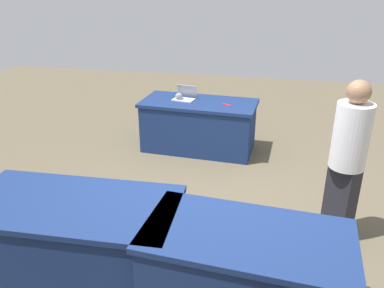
{
  "coord_description": "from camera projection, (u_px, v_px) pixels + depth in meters",
  "views": [
    {
      "loc": [
        -0.59,
        3.43,
        2.52
      ],
      "look_at": [
        0.2,
        -0.27,
        0.9
      ],
      "focal_mm": 36.64,
      "sensor_mm": 36.0,
      "label": 1
    }
  ],
  "objects": [
    {
      "name": "laptop_silver",
      "position": [
        185.0,
        97.0,
        6.04
      ],
      "size": [
        0.37,
        0.35,
        0.21
      ],
      "rotation": [
        0.0,
        0.0,
        -0.19
      ],
      "color": "silver",
      "rests_on": "table_foreground"
    },
    {
      "name": "yarn_ball",
      "position": [
        179.0,
        96.0,
        6.0
      ],
      "size": [
        0.11,
        0.11,
        0.11
      ],
      "primitive_type": "sphere",
      "color": "gray",
      "rests_on": "table_foreground"
    },
    {
      "name": "ground_plane",
      "position": [
        205.0,
        232.0,
        4.19
      ],
      "size": [
        14.4,
        14.4,
        0.0
      ],
      "primitive_type": "plane",
      "color": "brown"
    },
    {
      "name": "table_mid_left",
      "position": [
        245.0,
        274.0,
        3.05
      ],
      "size": [
        1.63,
        0.96,
        0.78
      ],
      "rotation": [
        0.0,
        0.0,
        -0.08
      ],
      "color": "navy",
      "rests_on": "ground"
    },
    {
      "name": "scissors_red",
      "position": [
        227.0,
        105.0,
        5.78
      ],
      "size": [
        0.17,
        0.13,
        0.01
      ],
      "primitive_type": "cube",
      "rotation": [
        0.0,
        0.0,
        2.52
      ],
      "color": "red",
      "rests_on": "table_foreground"
    },
    {
      "name": "person_presenter",
      "position": [
        348.0,
        155.0,
        3.77
      ],
      "size": [
        0.48,
        0.48,
        1.68
      ],
      "rotation": [
        0.0,
        0.0,
        2.37
      ],
      "color": "#26262D",
      "rests_on": "ground"
    },
    {
      "name": "table_back_left",
      "position": [
        76.0,
        240.0,
        3.44
      ],
      "size": [
        1.85,
        0.98,
        0.78
      ],
      "rotation": [
        0.0,
        0.0,
        0.04
      ],
      "color": "navy",
      "rests_on": "ground"
    },
    {
      "name": "table_foreground",
      "position": [
        199.0,
        125.0,
        6.1
      ],
      "size": [
        1.79,
        0.94,
        0.78
      ],
      "rotation": [
        0.0,
        0.0,
        -0.07
      ],
      "color": "navy",
      "rests_on": "ground"
    }
  ]
}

